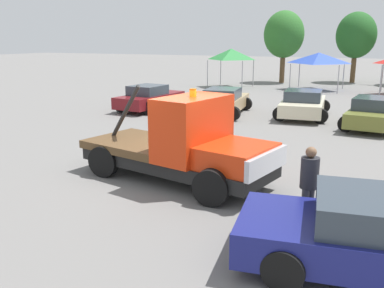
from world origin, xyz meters
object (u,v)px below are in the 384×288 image
parked_car_maroon (150,98)px  parked_car_tan (224,102)px  tow_truck (185,147)px  canopy_tent_green (231,54)px  parked_car_olive (374,113)px  person_near_truck (309,181)px  tree_left (356,35)px  tree_center (284,35)px  parked_car_cream (303,104)px  canopy_tent_blue (319,58)px

parked_car_maroon → parked_car_tan: same height
tow_truck → canopy_tent_green: bearing=118.5°
tow_truck → parked_car_olive: size_ratio=1.26×
person_near_truck → tree_left: bearing=-65.5°
parked_car_tan → tree_center: (-1.10, 17.16, 3.42)m
parked_car_cream → canopy_tent_green: (-7.71, 10.92, 1.91)m
tow_truck → tree_center: bearing=109.8°
tow_truck → tree_center: size_ratio=0.95×
parked_car_tan → canopy_tent_green: (-3.92, 11.90, 1.91)m
tow_truck → canopy_tent_blue: canopy_tent_blue is taller
parked_car_maroon → parked_car_cream: (7.94, 1.28, 0.00)m
tree_center → tree_left: bearing=25.7°
parked_car_cream → tree_center: size_ratio=0.76×
parked_car_maroon → canopy_tent_blue: (6.73, 13.09, 1.71)m
parked_car_cream → tree_left: bearing=-8.1°
tow_truck → parked_car_tan: (-2.82, 10.27, -0.33)m
tow_truck → tree_center: tree_center is taller
tow_truck → canopy_tent_blue: size_ratio=1.70×
parked_car_tan → canopy_tent_blue: (2.58, 12.79, 1.71)m
parked_car_tan → person_near_truck: bearing=-159.1°
parked_car_maroon → parked_car_olive: 11.20m
canopy_tent_green → parked_car_cream: bearing=-54.8°
parked_car_olive → canopy_tent_green: bearing=46.9°
person_near_truck → canopy_tent_blue: 24.80m
person_near_truck → canopy_tent_blue: size_ratio=0.49×
person_near_truck → parked_car_maroon: bearing=-26.3°
parked_car_maroon → tree_left: tree_left is taller
parked_car_tan → canopy_tent_blue: 13.16m
parked_car_tan → parked_car_olive: 7.06m
parked_car_maroon → canopy_tent_green: (0.23, 12.20, 1.92)m
parked_car_cream → parked_car_olive: (3.26, -1.35, -0.00)m
tow_truck → canopy_tent_blue: (-0.24, 23.06, 1.38)m
parked_car_olive → canopy_tent_green: size_ratio=1.54×
tow_truck → parked_car_maroon: bearing=136.6°
parked_car_maroon → parked_car_cream: size_ratio=0.97×
tree_left → parked_car_cream: bearing=-92.1°
canopy_tent_green → tree_center: tree_center is taller
parked_car_cream → tree_left: tree_left is taller
person_near_truck → parked_car_tan: person_near_truck is taller
tow_truck → canopy_tent_blue: bearing=102.2°
canopy_tent_blue → tree_left: bearing=74.9°
tow_truck → parked_car_olive: tow_truck is taller
parked_car_olive → parked_car_tan: bearing=92.1°
canopy_tent_green → canopy_tent_blue: size_ratio=0.88×
canopy_tent_blue → parked_car_cream: bearing=-84.1°
tree_center → parked_car_tan: bearing=-86.3°
parked_car_tan → tree_left: 20.61m
canopy_tent_blue → parked_car_maroon: bearing=-117.2°
tow_truck → person_near_truck: tow_truck is taller
parked_car_maroon → canopy_tent_green: bearing=3.8°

